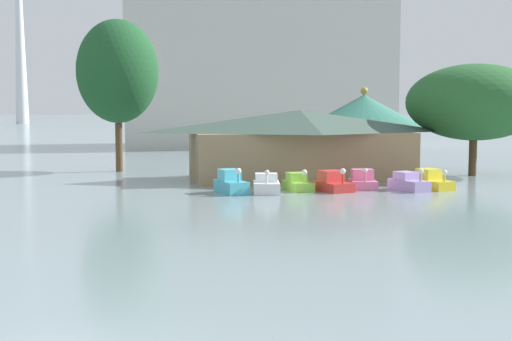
{
  "coord_description": "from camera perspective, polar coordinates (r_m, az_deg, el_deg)",
  "views": [
    {
      "loc": [
        1.89,
        -12.8,
        5.2
      ],
      "look_at": [
        7.88,
        18.53,
        2.3
      ],
      "focal_mm": 45.91,
      "sensor_mm": 36.0,
      "label": 1
    }
  ],
  "objects": [
    {
      "name": "pedal_boat_cyan",
      "position": [
        41.52,
        -2.2,
        -1.16
      ],
      "size": [
        2.01,
        2.94,
        1.7
      ],
      "rotation": [
        0.0,
        0.0,
        -1.31
      ],
      "color": "#4CB7CC",
      "rests_on": "ground"
    },
    {
      "name": "pedal_boat_white",
      "position": [
        41.66,
        0.91,
        -1.28
      ],
      "size": [
        2.04,
        2.75,
        1.58
      ],
      "rotation": [
        0.0,
        0.0,
        -1.74
      ],
      "color": "white",
      "rests_on": "ground"
    },
    {
      "name": "pedal_boat_lime",
      "position": [
        43.1,
        3.66,
        -1.12
      ],
      "size": [
        1.64,
        2.76,
        1.48
      ],
      "rotation": [
        0.0,
        0.0,
        -1.45
      ],
      "color": "#8CCC3F",
      "rests_on": "ground"
    },
    {
      "name": "pedal_boat_red",
      "position": [
        42.85,
        6.73,
        -1.1
      ],
      "size": [
        2.3,
        2.86,
        1.58
      ],
      "rotation": [
        0.0,
        0.0,
        -1.28
      ],
      "color": "red",
      "rests_on": "ground"
    },
    {
      "name": "pedal_boat_pink",
      "position": [
        44.5,
        9.28,
        -0.92
      ],
      "size": [
        2.06,
        2.6,
        1.48
      ],
      "rotation": [
        0.0,
        0.0,
        -1.75
      ],
      "color": "pink",
      "rests_on": "ground"
    },
    {
      "name": "pedal_boat_lavender",
      "position": [
        44.17,
        13.14,
        -1.06
      ],
      "size": [
        2.02,
        3.15,
        1.55
      ],
      "rotation": [
        0.0,
        0.0,
        -1.32
      ],
      "color": "#B299D8",
      "rests_on": "ground"
    },
    {
      "name": "pedal_boat_yellow",
      "position": [
        45.39,
        15.02,
        -0.9
      ],
      "size": [
        2.19,
        3.2,
        1.39
      ],
      "rotation": [
        0.0,
        0.0,
        -1.31
      ],
      "color": "yellow",
      "rests_on": "ground"
    },
    {
      "name": "boathouse",
      "position": [
        50.24,
        3.82,
        2.42
      ],
      "size": [
        17.57,
        8.82,
        5.29
      ],
      "color": "#9E7F5B",
      "rests_on": "ground"
    },
    {
      "name": "green_roof_pavilion",
      "position": [
        61.84,
        9.36,
        3.82
      ],
      "size": [
        11.59,
        11.59,
        7.43
      ],
      "color": "brown",
      "rests_on": "ground"
    },
    {
      "name": "shoreline_tree_mid",
      "position": [
        57.66,
        -11.96,
        8.43
      ],
      "size": [
        6.95,
        6.95,
        12.99
      ],
      "color": "brown",
      "rests_on": "ground"
    },
    {
      "name": "shoreline_tree_right",
      "position": [
        55.46,
        18.49,
        5.65
      ],
      "size": [
        10.82,
        10.82,
        8.97
      ],
      "color": "brown",
      "rests_on": "ground"
    },
    {
      "name": "background_building_block",
      "position": [
        100.23,
        -0.2,
        10.37
      ],
      "size": [
        39.2,
        20.26,
        28.44
      ],
      "color": "beige",
      "rests_on": "ground"
    }
  ]
}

